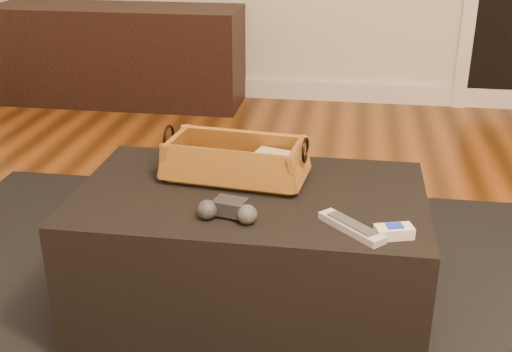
# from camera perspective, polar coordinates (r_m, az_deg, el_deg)

# --- Properties ---
(baseboard) EXTENTS (5.00, 0.04, 0.12)m
(baseboard) POSITION_cam_1_polar(r_m,az_deg,el_deg) (4.19, 5.90, 7.52)
(baseboard) COLOR white
(baseboard) RESTS_ON floor
(media_cabinet) EXTENTS (1.53, 0.45, 0.60)m
(media_cabinet) POSITION_cam_1_polar(r_m,az_deg,el_deg) (4.17, -12.05, 10.47)
(media_cabinet) COLOR black
(media_cabinet) RESTS_ON floor
(area_rug) EXTENTS (2.60, 2.00, 0.01)m
(area_rug) POSITION_cam_1_polar(r_m,az_deg,el_deg) (2.02, -0.71, -13.08)
(area_rug) COLOR black
(area_rug) RESTS_ON floor
(ottoman) EXTENTS (1.00, 0.60, 0.42)m
(ottoman) POSITION_cam_1_polar(r_m,az_deg,el_deg) (1.94, -0.50, -7.07)
(ottoman) COLOR black
(ottoman) RESTS_ON area_rug
(tv_remote) EXTENTS (0.22, 0.05, 0.02)m
(tv_remote) POSITION_cam_1_polar(r_m,az_deg,el_deg) (1.92, -2.58, 0.47)
(tv_remote) COLOR black
(tv_remote) RESTS_ON wicker_basket
(cloth_bundle) EXTENTS (0.13, 0.11, 0.06)m
(cloth_bundle) POSITION_cam_1_polar(r_m,az_deg,el_deg) (1.92, 1.63, 1.16)
(cloth_bundle) COLOR tan
(cloth_bundle) RESTS_ON wicker_basket
(wicker_basket) EXTENTS (0.44, 0.27, 0.15)m
(wicker_basket) POSITION_cam_1_polar(r_m,az_deg,el_deg) (1.91, -1.84, 1.23)
(wicker_basket) COLOR brown
(wicker_basket) RESTS_ON ottoman
(game_controller) EXTENTS (0.17, 0.10, 0.05)m
(game_controller) POSITION_cam_1_polar(r_m,az_deg,el_deg) (1.68, -2.48, -3.04)
(game_controller) COLOR black
(game_controller) RESTS_ON ottoman
(silver_remote) EXTENTS (0.17, 0.17, 0.02)m
(silver_remote) POSITION_cam_1_polar(r_m,az_deg,el_deg) (1.64, 8.46, -4.51)
(silver_remote) COLOR silver
(silver_remote) RESTS_ON ottoman
(cream_gadget) EXTENTS (0.10, 0.07, 0.03)m
(cream_gadget) POSITION_cam_1_polar(r_m,az_deg,el_deg) (1.63, 12.17, -4.84)
(cream_gadget) COLOR beige
(cream_gadget) RESTS_ON ottoman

